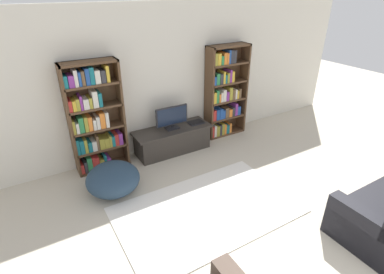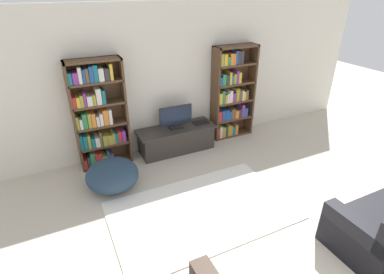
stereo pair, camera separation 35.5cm
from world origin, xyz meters
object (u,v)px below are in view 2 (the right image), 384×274
at_px(laptop, 201,123).
at_px(bookshelf_left, 98,116).
at_px(bookshelf_right, 231,94).
at_px(television, 176,117).
at_px(beanbag_ottoman, 112,175).
at_px(tv_stand, 176,139).

bearing_deg(laptop, bookshelf_left, 175.38).
relative_size(bookshelf_left, laptop, 6.30).
relative_size(bookshelf_left, bookshelf_right, 1.00).
distance_m(television, beanbag_ottoman, 1.57).
distance_m(bookshelf_left, tv_stand, 1.49).
relative_size(bookshelf_left, television, 2.96).
bearing_deg(laptop, tv_stand, 178.75).
relative_size(bookshelf_right, laptop, 6.30).
xyz_separation_m(bookshelf_right, television, (-1.24, -0.14, -0.20)).
xyz_separation_m(bookshelf_right, tv_stand, (-1.24, -0.14, -0.65)).
distance_m(tv_stand, television, 0.45).
xyz_separation_m(bookshelf_left, television, (1.33, -0.14, -0.22)).
bearing_deg(tv_stand, television, -90.00).
distance_m(television, laptop, 0.54).
relative_size(bookshelf_right, beanbag_ottoman, 2.30).
relative_size(bookshelf_right, tv_stand, 1.26).
height_order(tv_stand, laptop, laptop).
relative_size(television, laptop, 2.13).
relative_size(bookshelf_right, television, 2.96).
xyz_separation_m(laptop, beanbag_ottoman, (-1.85, -0.65, -0.25)).
bearing_deg(tv_stand, beanbag_ottoman, -153.75).
xyz_separation_m(bookshelf_right, laptop, (-0.74, -0.15, -0.41)).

